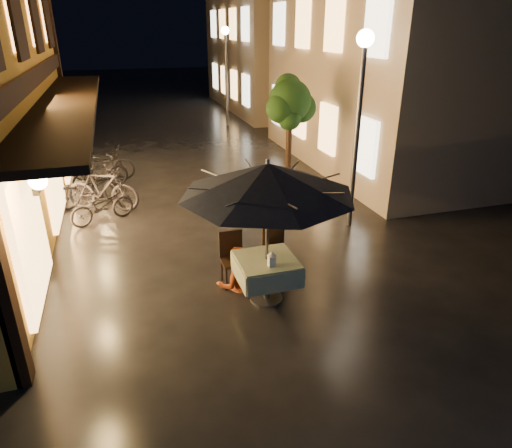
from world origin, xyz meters
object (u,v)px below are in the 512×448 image
object	(u,v)px
streetlamp_near	(360,97)
patio_umbrella	(268,179)
bicycle_0	(102,206)
cafe_table	(267,269)
table_lantern	(272,258)
person_yellow	(275,247)
person_orange	(236,249)

from	to	relation	value
streetlamp_near	patio_umbrella	distance (m)	3.82
streetlamp_near	bicycle_0	xyz separation A→B (m)	(-5.49, 1.85, -2.51)
cafe_table	bicycle_0	world-z (taller)	bicycle_0
table_lantern	person_yellow	xyz separation A→B (m)	(0.33, 0.80, -0.24)
cafe_table	patio_umbrella	distance (m)	1.56
person_orange	bicycle_0	bearing A→B (deg)	-57.26
person_orange	table_lantern	bearing A→B (deg)	115.52
table_lantern	bicycle_0	distance (m)	5.29
person_yellow	bicycle_0	xyz separation A→B (m)	(-2.99, 3.75, -0.28)
streetlamp_near	table_lantern	size ratio (longest dim) A/B	16.92
person_orange	cafe_table	bearing A→B (deg)	124.46
cafe_table	person_orange	world-z (taller)	person_orange
streetlamp_near	person_yellow	size ratio (longest dim) A/B	3.12
streetlamp_near	person_orange	xyz separation A→B (m)	(-3.21, -1.87, -2.17)
cafe_table	table_lantern	xyz separation A→B (m)	(0.00, -0.25, 0.33)
table_lantern	bicycle_0	world-z (taller)	table_lantern
streetlamp_near	table_lantern	bearing A→B (deg)	-136.53
streetlamp_near	cafe_table	size ratio (longest dim) A/B	4.27
table_lantern	person_orange	bearing A→B (deg)	114.32
table_lantern	bicycle_0	xyz separation A→B (m)	(-2.66, 4.54, -0.51)
cafe_table	person_yellow	size ratio (longest dim) A/B	0.73
bicycle_0	streetlamp_near	bearing A→B (deg)	-132.56
person_yellow	bicycle_0	size ratio (longest dim) A/B	0.88
person_orange	bicycle_0	xyz separation A→B (m)	(-2.29, 3.72, -0.35)
table_lantern	person_orange	distance (m)	0.91
streetlamp_near	person_yellow	distance (m)	3.85
person_yellow	bicycle_0	world-z (taller)	person_yellow
bicycle_0	patio_umbrella	bearing A→B (deg)	-172.13
cafe_table	person_orange	bearing A→B (deg)	123.27
table_lantern	person_yellow	bearing A→B (deg)	67.24
patio_umbrella	person_yellow	size ratio (longest dim) A/B	2.05
streetlamp_near	bicycle_0	bearing A→B (deg)	161.35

